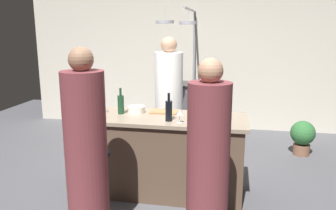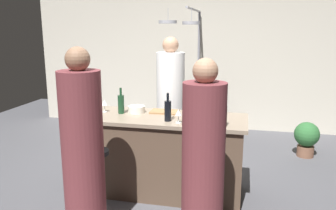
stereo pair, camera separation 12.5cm
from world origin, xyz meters
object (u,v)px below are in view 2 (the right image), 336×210
object	(u,v)px
wine_glass_by_chef	(104,103)
guest_left	(83,154)
wine_bottle_white	(213,106)
wine_bottle_dark	(168,110)
bar_stool_right	(207,190)
wine_bottle_green	(121,104)
wine_glass_near_left_guest	(178,113)
potted_plant	(307,137)
wine_bottle_red	(191,109)
guest_right	(203,167)
chef	(170,108)
bar_stool_left	(97,179)
cutting_board	(165,112)
mixing_bowl_ceramic	(136,109)
pepper_mill	(225,116)
mixing_bowl_blue	(215,119)
stove_range	(196,108)

from	to	relation	value
wine_glass_by_chef	guest_left	bearing A→B (deg)	-77.05
wine_bottle_white	wine_bottle_dark	bearing A→B (deg)	-150.75
bar_stool_right	wine_bottle_green	size ratio (longest dim) A/B	2.28
wine_bottle_green	wine_glass_near_left_guest	world-z (taller)	wine_bottle_green
guest_left	potted_plant	world-z (taller)	guest_left
wine_bottle_red	wine_glass_near_left_guest	size ratio (longest dim) A/B	1.99
wine_glass_near_left_guest	guest_right	bearing A→B (deg)	-65.20
guest_left	wine_glass_by_chef	xyz separation A→B (m)	(-0.24, 1.06, 0.21)
bar_stool_right	wine_bottle_white	world-z (taller)	wine_bottle_white
chef	guest_left	size ratio (longest dim) A/B	1.02
guest_right	bar_stool_left	size ratio (longest dim) A/B	2.41
potted_plant	wine_bottle_white	size ratio (longest dim) A/B	1.61
bar_stool_right	cutting_board	world-z (taller)	cutting_board
bar_stool_left	mixing_bowl_ceramic	size ratio (longest dim) A/B	3.51
cutting_board	pepper_mill	bearing A→B (deg)	-31.50
mixing_bowl_ceramic	guest_left	bearing A→B (deg)	-96.62
wine_bottle_white	guest_right	bearing A→B (deg)	-88.21
guest_left	pepper_mill	size ratio (longest dim) A/B	8.16
wine_bottle_red	wine_bottle_white	distance (m)	0.25
pepper_mill	wine_bottle_dark	xyz separation A→B (m)	(-0.60, 0.08, 0.01)
wine_bottle_red	wine_bottle_dark	bearing A→B (deg)	-151.57
guest_left	wine_glass_near_left_guest	xyz separation A→B (m)	(0.69, 0.78, 0.21)
bar_stool_left	wine_glass_by_chef	distance (m)	0.94
potted_plant	wine_bottle_dark	world-z (taller)	wine_bottle_dark
wine_bottle_white	wine_glass_near_left_guest	distance (m)	0.44
pepper_mill	mixing_bowl_blue	size ratio (longest dim) A/B	1.01
wine_glass_by_chef	cutting_board	bearing A→B (deg)	10.92
wine_glass_by_chef	mixing_bowl_ceramic	xyz separation A→B (m)	(0.37, 0.05, -0.07)
wine_bottle_green	mixing_bowl_ceramic	size ratio (longest dim) A/B	1.54
wine_bottle_green	mixing_bowl_blue	distance (m)	1.10
mixing_bowl_blue	pepper_mill	bearing A→B (deg)	-52.07
wine_glass_by_chef	wine_glass_near_left_guest	size ratio (longest dim) A/B	1.00
chef	mixing_bowl_blue	world-z (taller)	chef
bar_stool_left	pepper_mill	distance (m)	1.43
guest_right	wine_bottle_dark	distance (m)	0.98
pepper_mill	wine_bottle_red	bearing A→B (deg)	151.13
pepper_mill	mixing_bowl_ceramic	size ratio (longest dim) A/B	1.08
mixing_bowl_ceramic	wine_bottle_green	bearing A→B (deg)	-155.05
guest_right	wine_bottle_green	xyz separation A→B (m)	(-1.07, 1.02, 0.25)
wine_bottle_red	wine_glass_near_left_guest	bearing A→B (deg)	-120.61
cutting_board	stove_range	bearing A→B (deg)	88.70
potted_plant	wine_glass_by_chef	bearing A→B (deg)	-149.20
potted_plant	pepper_mill	world-z (taller)	pepper_mill
chef	wine_glass_near_left_guest	xyz separation A→B (m)	(0.31, -1.03, 0.19)
bar_stool_right	cutting_board	bearing A→B (deg)	126.25
wine_glass_by_chef	mixing_bowl_ceramic	size ratio (longest dim) A/B	0.75
bar_stool_left	cutting_board	size ratio (longest dim) A/B	2.12
guest_left	pepper_mill	xyz separation A→B (m)	(1.16, 0.76, 0.21)
guest_right	bar_stool_left	world-z (taller)	guest_right
potted_plant	wine_bottle_white	distance (m)	2.07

